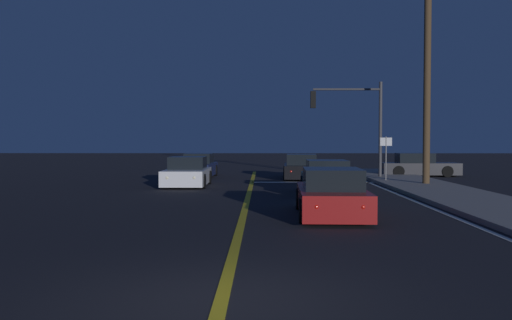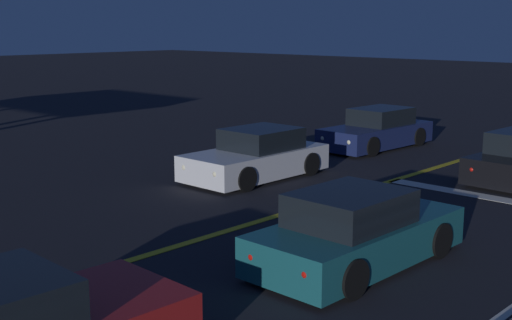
{
  "view_description": "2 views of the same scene",
  "coord_description": "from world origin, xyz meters",
  "px_view_note": "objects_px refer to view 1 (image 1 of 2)",
  "views": [
    {
      "loc": [
        0.55,
        -7.41,
        2.14
      ],
      "look_at": [
        0.2,
        20.88,
        1.11
      ],
      "focal_mm": 39.75,
      "sensor_mm": 36.0,
      "label": 1
    },
    {
      "loc": [
        9.43,
        5.28,
        4.08
      ],
      "look_at": [
        1.43,
        13.8,
        1.76
      ],
      "focal_mm": 47.69,
      "sensor_mm": 36.0,
      "label": 2
    }
  ],
  "objects_px": {
    "car_distant_tail_red": "(332,195)",
    "car_lead_oncoming_white": "(187,173)",
    "car_following_oncoming_navy": "(199,167)",
    "utility_pole_right": "(427,56)",
    "car_side_waiting_charcoal": "(418,166)",
    "traffic_signal_near_right": "(354,114)",
    "car_parked_curb_teal": "(326,179)",
    "car_mid_block_black": "(301,168)",
    "street_sign_corner": "(386,152)"
  },
  "relations": [
    {
      "from": "street_sign_corner",
      "to": "car_following_oncoming_navy",
      "type": "bearing_deg",
      "value": 155.36
    },
    {
      "from": "car_lead_oncoming_white",
      "to": "car_side_waiting_charcoal",
      "type": "bearing_deg",
      "value": -150.35
    },
    {
      "from": "car_parked_curb_teal",
      "to": "traffic_signal_near_right",
      "type": "bearing_deg",
      "value": 74.96
    },
    {
      "from": "car_side_waiting_charcoal",
      "to": "car_lead_oncoming_white",
      "type": "bearing_deg",
      "value": -58.56
    },
    {
      "from": "car_following_oncoming_navy",
      "to": "car_lead_oncoming_white",
      "type": "height_order",
      "value": "same"
    },
    {
      "from": "traffic_signal_near_right",
      "to": "utility_pole_right",
      "type": "height_order",
      "value": "utility_pole_right"
    },
    {
      "from": "street_sign_corner",
      "to": "car_parked_curb_teal",
      "type": "bearing_deg",
      "value": -122.19
    },
    {
      "from": "car_parked_curb_teal",
      "to": "car_side_waiting_charcoal",
      "type": "xyz_separation_m",
      "value": [
        6.56,
        10.97,
        0.0
      ]
    },
    {
      "from": "car_lead_oncoming_white",
      "to": "car_following_oncoming_navy",
      "type": "bearing_deg",
      "value": -88.33
    },
    {
      "from": "car_following_oncoming_navy",
      "to": "car_lead_oncoming_white",
      "type": "xyz_separation_m",
      "value": [
        0.18,
        -6.15,
        0.0
      ]
    },
    {
      "from": "car_mid_block_black",
      "to": "car_lead_oncoming_white",
      "type": "xyz_separation_m",
      "value": [
        -5.54,
        -4.82,
        -0.0
      ]
    },
    {
      "from": "street_sign_corner",
      "to": "car_distant_tail_red",
      "type": "bearing_deg",
      "value": -108.97
    },
    {
      "from": "car_mid_block_black",
      "to": "car_distant_tail_red",
      "type": "distance_m",
      "value": 14.96
    },
    {
      "from": "car_lead_oncoming_white",
      "to": "utility_pole_right",
      "type": "relative_size",
      "value": 0.37
    },
    {
      "from": "car_mid_block_black",
      "to": "car_following_oncoming_navy",
      "type": "distance_m",
      "value": 5.87
    },
    {
      "from": "car_distant_tail_red",
      "to": "traffic_signal_near_right",
      "type": "height_order",
      "value": "traffic_signal_near_right"
    },
    {
      "from": "car_parked_curb_teal",
      "to": "car_mid_block_black",
      "type": "height_order",
      "value": "same"
    },
    {
      "from": "car_parked_curb_teal",
      "to": "car_lead_oncoming_white",
      "type": "height_order",
      "value": "same"
    },
    {
      "from": "car_following_oncoming_navy",
      "to": "utility_pole_right",
      "type": "distance_m",
      "value": 13.8
    },
    {
      "from": "car_lead_oncoming_white",
      "to": "car_side_waiting_charcoal",
      "type": "relative_size",
      "value": 0.93
    },
    {
      "from": "car_distant_tail_red",
      "to": "car_lead_oncoming_white",
      "type": "bearing_deg",
      "value": 119.89
    },
    {
      "from": "traffic_signal_near_right",
      "to": "car_side_waiting_charcoal",
      "type": "bearing_deg",
      "value": -148.23
    },
    {
      "from": "car_parked_curb_teal",
      "to": "utility_pole_right",
      "type": "xyz_separation_m",
      "value": [
        4.92,
        3.65,
        5.28
      ]
    },
    {
      "from": "car_parked_curb_teal",
      "to": "car_lead_oncoming_white",
      "type": "distance_m",
      "value": 7.09
    },
    {
      "from": "car_parked_curb_teal",
      "to": "car_distant_tail_red",
      "type": "xyz_separation_m",
      "value": [
        -0.56,
        -6.28,
        0.0
      ]
    },
    {
      "from": "car_parked_curb_teal",
      "to": "car_distant_tail_red",
      "type": "relative_size",
      "value": 0.91
    },
    {
      "from": "traffic_signal_near_right",
      "to": "street_sign_corner",
      "type": "xyz_separation_m",
      "value": [
        1.13,
        -2.8,
        -1.95
      ]
    },
    {
      "from": "car_mid_block_black",
      "to": "car_following_oncoming_navy",
      "type": "height_order",
      "value": "same"
    },
    {
      "from": "car_side_waiting_charcoal",
      "to": "utility_pole_right",
      "type": "distance_m",
      "value": 9.18
    },
    {
      "from": "utility_pole_right",
      "to": "car_mid_block_black",
      "type": "bearing_deg",
      "value": 136.58
    },
    {
      "from": "traffic_signal_near_right",
      "to": "utility_pole_right",
      "type": "relative_size",
      "value": 0.46
    },
    {
      "from": "car_parked_curb_teal",
      "to": "car_mid_block_black",
      "type": "bearing_deg",
      "value": 93.5
    },
    {
      "from": "car_mid_block_black",
      "to": "utility_pole_right",
      "type": "bearing_deg",
      "value": -41.04
    },
    {
      "from": "car_side_waiting_charcoal",
      "to": "car_parked_curb_teal",
      "type": "bearing_deg",
      "value": -29.06
    },
    {
      "from": "car_lead_oncoming_white",
      "to": "car_side_waiting_charcoal",
      "type": "height_order",
      "value": "same"
    },
    {
      "from": "car_lead_oncoming_white",
      "to": "street_sign_corner",
      "type": "distance_m",
      "value": 9.67
    },
    {
      "from": "car_parked_curb_teal",
      "to": "car_distant_tail_red",
      "type": "bearing_deg",
      "value": -94.3
    },
    {
      "from": "car_mid_block_black",
      "to": "car_lead_oncoming_white",
      "type": "distance_m",
      "value": 7.35
    },
    {
      "from": "car_lead_oncoming_white",
      "to": "car_parked_curb_teal",
      "type": "bearing_deg",
      "value": 147.08
    },
    {
      "from": "car_distant_tail_red",
      "to": "traffic_signal_near_right",
      "type": "xyz_separation_m",
      "value": [
        2.94,
        14.66,
        2.9
      ]
    },
    {
      "from": "car_side_waiting_charcoal",
      "to": "car_mid_block_black",
      "type": "bearing_deg",
      "value": -69.97
    },
    {
      "from": "car_side_waiting_charcoal",
      "to": "traffic_signal_near_right",
      "type": "relative_size",
      "value": 0.86
    },
    {
      "from": "car_following_oncoming_navy",
      "to": "street_sign_corner",
      "type": "height_order",
      "value": "street_sign_corner"
    },
    {
      "from": "car_lead_oncoming_white",
      "to": "street_sign_corner",
      "type": "xyz_separation_m",
      "value": [
        9.47,
        1.72,
        0.96
      ]
    },
    {
      "from": "car_mid_block_black",
      "to": "car_lead_oncoming_white",
      "type": "bearing_deg",
      "value": -136.61
    },
    {
      "from": "car_parked_curb_teal",
      "to": "traffic_signal_near_right",
      "type": "xyz_separation_m",
      "value": [
        2.38,
        8.38,
        2.91
      ]
    },
    {
      "from": "car_parked_curb_teal",
      "to": "traffic_signal_near_right",
      "type": "distance_m",
      "value": 9.19
    },
    {
      "from": "traffic_signal_near_right",
      "to": "street_sign_corner",
      "type": "bearing_deg",
      "value": 112.04
    },
    {
      "from": "traffic_signal_near_right",
      "to": "car_parked_curb_teal",
      "type": "bearing_deg",
      "value": 74.14
    },
    {
      "from": "car_lead_oncoming_white",
      "to": "traffic_signal_near_right",
      "type": "height_order",
      "value": "traffic_signal_near_right"
    }
  ]
}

